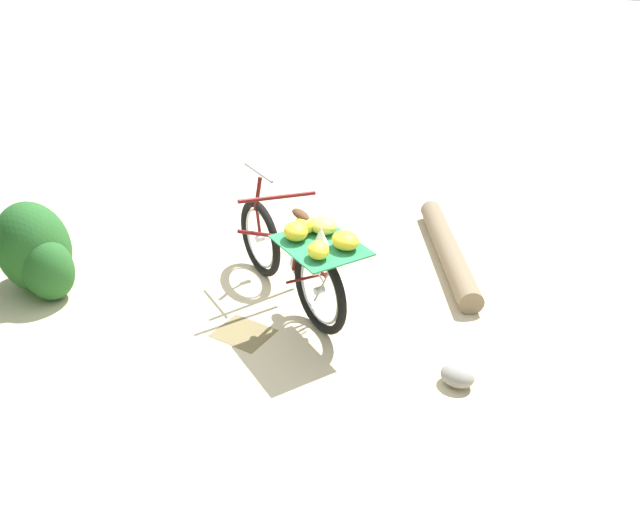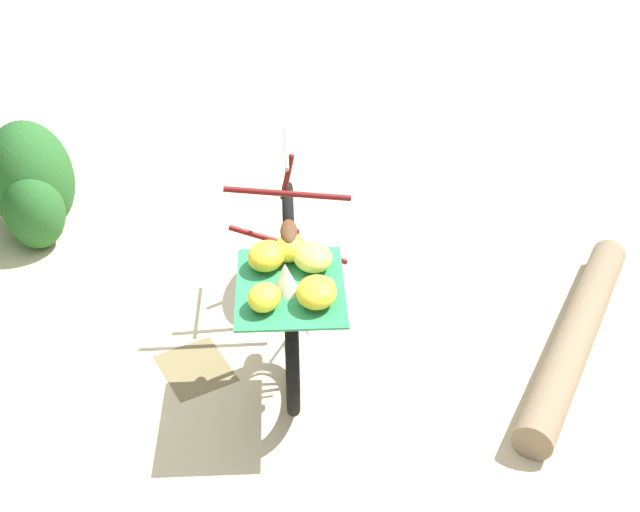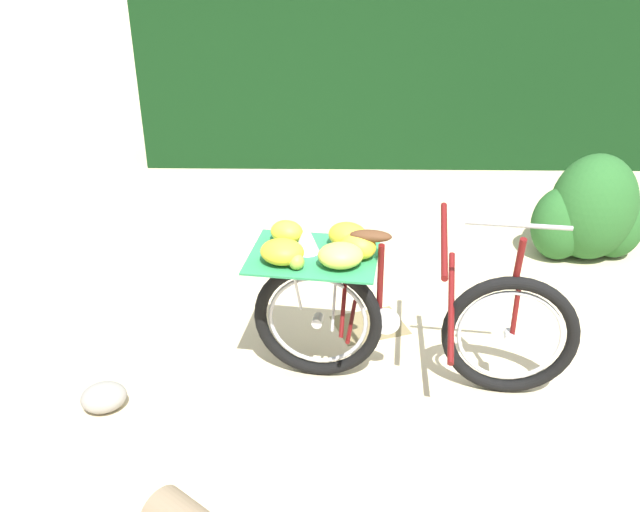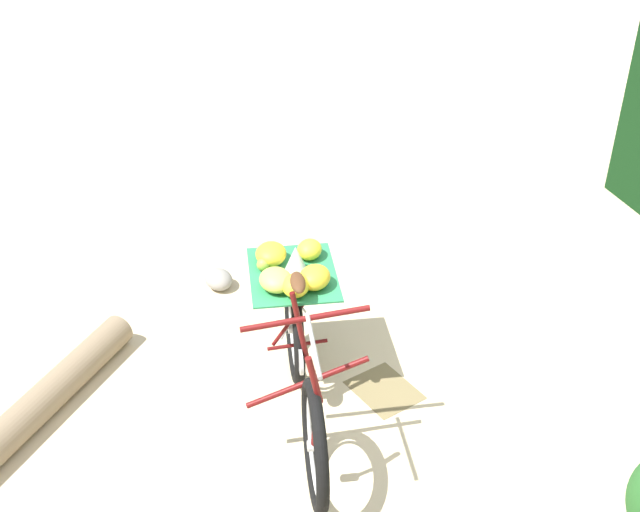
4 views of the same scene
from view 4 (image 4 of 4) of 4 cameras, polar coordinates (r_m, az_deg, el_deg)
The scene contains 5 objects.
ground_plane at distance 5.01m, azimuth 2.61°, elevation -11.93°, with size 60.00×60.00×0.00m, color beige.
bicycle at distance 4.75m, azimuth -1.46°, elevation -6.55°, with size 1.72×1.07×1.03m.
fallen_log at distance 5.20m, azimuth -20.47°, elevation -10.81°, with size 0.22×0.22×1.92m, color #7F6B51.
path_stone at distance 6.18m, azimuth -7.34°, elevation -1.69°, with size 0.24×0.20×0.15m, color gray.
leaf_litter_patch at distance 5.24m, azimuth 4.69°, elevation -9.63°, with size 0.44×0.36×0.01m, color olive.
Camera 4 is at (2.86, -2.23, 3.45)m, focal length 44.20 mm.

